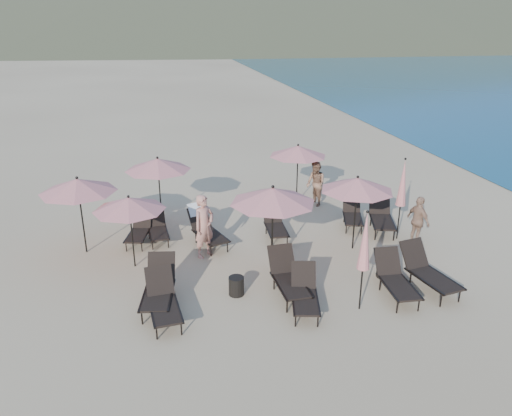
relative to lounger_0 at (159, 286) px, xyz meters
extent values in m
plane|color=#D6BA8C|center=(4.25, -0.35, -0.49)|extent=(800.00, 800.00, 0.00)
cone|color=brown|center=(194.25, 329.65, 15.51)|extent=(280.00, 280.00, 32.00)
cube|color=black|center=(-0.05, -0.30, -0.11)|extent=(0.90, 1.43, 0.06)
cube|color=black|center=(0.10, 0.58, 0.22)|extent=(0.76, 0.61, 0.68)
cylinder|color=black|center=(-0.43, -0.80, -0.31)|extent=(0.04, 0.04, 0.38)
cylinder|color=black|center=(-0.24, 0.32, -0.31)|extent=(0.04, 0.04, 0.38)
cylinder|color=black|center=(0.14, -0.90, -0.31)|extent=(0.04, 0.04, 0.38)
cylinder|color=black|center=(0.33, 0.23, -0.31)|extent=(0.04, 0.04, 0.38)
cube|color=black|center=(-0.37, -0.19, -0.10)|extent=(0.30, 1.48, 0.04)
cube|color=black|center=(0.28, -0.31, -0.10)|extent=(0.30, 1.48, 0.04)
cube|color=black|center=(0.10, -0.91, -0.13)|extent=(0.76, 1.31, 0.05)
cube|color=black|center=(0.03, -0.07, 0.18)|extent=(0.69, 0.53, 0.65)
cylinder|color=black|center=(-0.12, -1.46, -0.32)|extent=(0.04, 0.04, 0.36)
cylinder|color=black|center=(-0.22, -0.38, -0.32)|extent=(0.04, 0.04, 0.36)
cylinder|color=black|center=(0.42, -1.41, -0.32)|extent=(0.04, 0.04, 0.36)
cylinder|color=black|center=(0.32, -0.33, -0.32)|extent=(0.04, 0.04, 0.36)
cube|color=black|center=(-0.21, -0.89, -0.12)|extent=(0.17, 1.41, 0.04)
cube|color=black|center=(0.41, -0.83, -0.12)|extent=(0.17, 1.41, 0.04)
cube|color=black|center=(3.36, -1.23, -0.15)|extent=(0.87, 1.29, 0.05)
cube|color=black|center=(3.55, -0.46, 0.14)|extent=(0.70, 0.58, 0.61)
cylinder|color=black|center=(3.00, -1.65, -0.33)|extent=(0.04, 0.04, 0.33)
cylinder|color=black|center=(3.24, -0.66, -0.33)|extent=(0.04, 0.04, 0.33)
cylinder|color=black|center=(3.50, -1.77, -0.33)|extent=(0.04, 0.04, 0.33)
cylinder|color=black|center=(3.73, -0.78, -0.33)|extent=(0.04, 0.04, 0.33)
cube|color=black|center=(3.09, -1.11, -0.14)|extent=(0.35, 1.30, 0.04)
cube|color=black|center=(3.66, -1.25, -0.14)|extent=(0.35, 1.30, 0.04)
cube|color=black|center=(3.23, -0.49, -0.11)|extent=(0.71, 1.33, 0.05)
cube|color=black|center=(3.21, 0.39, 0.21)|extent=(0.69, 0.51, 0.67)
cylinder|color=black|center=(2.97, -1.04, -0.31)|extent=(0.04, 0.04, 0.37)
cylinder|color=black|center=(2.93, 0.08, -0.31)|extent=(0.04, 0.04, 0.37)
cylinder|color=black|center=(3.53, -1.03, -0.31)|extent=(0.04, 0.04, 0.37)
cylinder|color=black|center=(3.50, 0.09, -0.31)|extent=(0.04, 0.04, 0.37)
cube|color=black|center=(2.91, -0.45, -0.10)|extent=(0.09, 1.47, 0.04)
cube|color=black|center=(3.56, -0.43, -0.10)|extent=(0.09, 1.47, 0.04)
cube|color=black|center=(5.84, -1.13, -0.13)|extent=(0.74, 1.30, 0.05)
cube|color=black|center=(5.90, -0.28, 0.18)|extent=(0.68, 0.52, 0.65)
cylinder|color=black|center=(5.54, -1.63, -0.32)|extent=(0.04, 0.04, 0.36)
cylinder|color=black|center=(5.61, -0.56, -0.32)|extent=(0.04, 0.04, 0.36)
cylinder|color=black|center=(6.08, -1.67, -0.32)|extent=(0.04, 0.04, 0.36)
cylinder|color=black|center=(6.15, -0.59, -0.32)|extent=(0.04, 0.04, 0.36)
cube|color=black|center=(5.53, -1.06, -0.12)|extent=(0.14, 1.42, 0.04)
cube|color=black|center=(6.16, -1.10, -0.12)|extent=(0.14, 1.42, 0.04)
cube|color=black|center=(6.90, -1.01, -0.10)|extent=(0.92, 1.44, 0.06)
cube|color=black|center=(6.74, -0.12, 0.23)|extent=(0.77, 0.62, 0.69)
cylinder|color=black|center=(6.71, -1.61, -0.30)|extent=(0.04, 0.04, 0.38)
cylinder|color=black|center=(6.51, -0.48, -0.30)|extent=(0.04, 0.04, 0.38)
cylinder|color=black|center=(7.28, -1.51, -0.30)|extent=(0.04, 0.04, 0.38)
cylinder|color=black|center=(7.08, -0.38, -0.30)|extent=(0.04, 0.04, 0.38)
cube|color=black|center=(6.56, -1.01, -0.09)|extent=(0.31, 1.49, 0.04)
cube|color=black|center=(7.22, -0.90, -0.09)|extent=(0.31, 1.49, 0.04)
cube|color=black|center=(-0.53, 3.59, -0.17)|extent=(0.82, 1.20, 0.05)
cube|color=black|center=(-0.35, 4.31, 0.10)|extent=(0.65, 0.54, 0.57)
cylinder|color=black|center=(-0.88, 3.21, -0.34)|extent=(0.03, 0.03, 0.31)
cylinder|color=black|center=(-0.65, 4.12, -0.34)|extent=(0.03, 0.03, 0.31)
cylinder|color=black|center=(-0.42, 3.09, -0.34)|extent=(0.03, 0.03, 0.31)
cylinder|color=black|center=(-0.18, 4.00, -0.34)|extent=(0.03, 0.03, 0.31)
cube|color=black|center=(-0.79, 3.70, -0.16)|extent=(0.34, 1.21, 0.04)
cube|color=black|center=(-0.26, 3.57, -0.16)|extent=(0.34, 1.21, 0.04)
cube|color=black|center=(0.12, 3.62, -0.18)|extent=(0.63, 1.12, 0.05)
cube|color=black|center=(0.07, 4.35, 0.09)|extent=(0.59, 0.44, 0.56)
cylinder|color=black|center=(-0.09, 3.16, -0.34)|extent=(0.03, 0.03, 0.31)
cylinder|color=black|center=(-0.15, 4.09, -0.34)|extent=(0.03, 0.03, 0.31)
cylinder|color=black|center=(0.38, 3.18, -0.34)|extent=(0.03, 0.03, 0.31)
cylinder|color=black|center=(0.32, 4.12, -0.34)|extent=(0.03, 0.03, 0.31)
cube|color=black|center=(-0.16, 3.65, -0.17)|extent=(0.11, 1.23, 0.04)
cube|color=black|center=(0.38, 3.68, -0.17)|extent=(0.11, 1.23, 0.04)
cube|color=black|center=(1.68, 2.92, -0.13)|extent=(1.01, 1.40, 0.05)
cube|color=black|center=(1.42, 3.73, 0.19)|extent=(0.77, 0.66, 0.65)
cylinder|color=black|center=(1.58, 2.34, -0.31)|extent=(0.04, 0.04, 0.36)
cylinder|color=black|center=(1.25, 3.37, -0.31)|extent=(0.04, 0.04, 0.36)
cylinder|color=black|center=(2.10, 2.51, -0.31)|extent=(0.04, 0.04, 0.36)
cylinder|color=black|center=(1.77, 3.54, -0.31)|extent=(0.04, 0.04, 0.36)
cube|color=black|center=(1.36, 2.88, -0.11)|extent=(0.48, 1.36, 0.04)
cube|color=black|center=(1.96, 3.07, -0.11)|extent=(0.48, 1.36, 0.04)
cube|color=silver|center=(1.37, 3.88, 0.43)|extent=(0.63, 0.46, 0.39)
cube|color=black|center=(3.77, 3.05, -0.16)|extent=(0.67, 1.18, 0.05)
cube|color=black|center=(3.82, 3.82, 0.12)|extent=(0.62, 0.47, 0.59)
cylinder|color=black|center=(3.49, 2.59, -0.33)|extent=(0.03, 0.03, 0.32)
cylinder|color=black|center=(3.56, 3.57, -0.33)|extent=(0.03, 0.03, 0.32)
cylinder|color=black|center=(3.99, 2.56, -0.33)|extent=(0.03, 0.03, 0.32)
cylinder|color=black|center=(4.05, 3.54, -0.33)|extent=(0.03, 0.03, 0.32)
cube|color=black|center=(3.49, 3.11, -0.15)|extent=(0.12, 1.29, 0.04)
cube|color=black|center=(4.06, 3.08, -0.15)|extent=(0.12, 1.29, 0.04)
cube|color=silver|center=(3.83, 3.95, 0.35)|extent=(0.53, 0.30, 0.36)
cube|color=black|center=(6.50, 3.40, -0.16)|extent=(0.90, 1.26, 0.05)
cube|color=black|center=(6.73, 4.12, 0.12)|extent=(0.69, 0.59, 0.58)
cylinder|color=black|center=(6.12, 3.02, -0.33)|extent=(0.03, 0.03, 0.32)
cylinder|color=black|center=(6.42, 3.95, -0.33)|extent=(0.03, 0.03, 0.32)
cylinder|color=black|center=(6.59, 2.87, -0.33)|extent=(0.03, 0.03, 0.32)
cylinder|color=black|center=(6.88, 3.80, -0.33)|extent=(0.03, 0.03, 0.32)
cube|color=black|center=(6.24, 3.53, -0.15)|extent=(0.43, 1.23, 0.04)
cube|color=black|center=(6.78, 3.36, -0.15)|extent=(0.43, 1.23, 0.04)
cube|color=black|center=(7.28, 2.81, -0.10)|extent=(1.06, 1.48, 0.06)
cube|color=black|center=(7.54, 3.66, 0.22)|extent=(0.81, 0.69, 0.69)
cylinder|color=black|center=(6.83, 2.36, -0.30)|extent=(0.04, 0.04, 0.38)
cylinder|color=black|center=(7.18, 3.46, -0.30)|extent=(0.04, 0.04, 0.38)
cylinder|color=black|center=(7.39, 2.19, -0.30)|extent=(0.04, 0.04, 0.38)
cylinder|color=black|center=(7.73, 3.28, -0.30)|extent=(0.04, 0.04, 0.38)
cube|color=black|center=(6.97, 2.96, -0.09)|extent=(0.49, 1.45, 0.04)
cube|color=black|center=(7.61, 2.76, -0.09)|extent=(0.49, 1.45, 0.04)
cylinder|color=black|center=(-0.62, 2.18, 0.50)|extent=(0.04, 0.04, 2.00)
cone|color=#D9807A|center=(-0.62, 2.18, 1.41)|extent=(2.00, 2.00, 0.36)
sphere|color=black|center=(-0.62, 2.18, 1.62)|extent=(0.08, 0.08, 0.08)
cylinder|color=black|center=(3.14, 1.13, 0.67)|extent=(0.05, 0.05, 2.33)
cone|color=#D9807A|center=(3.14, 1.13, 1.72)|extent=(2.33, 2.33, 0.42)
sphere|color=black|center=(3.14, 1.13, 1.97)|extent=(0.09, 0.09, 0.09)
cylinder|color=black|center=(5.90, 1.94, 0.59)|extent=(0.05, 0.05, 2.17)
cone|color=#D9807A|center=(5.90, 1.94, 1.58)|extent=(2.17, 2.17, 0.39)
sphere|color=black|center=(5.90, 1.94, 1.80)|extent=(0.08, 0.08, 0.08)
cylinder|color=black|center=(0.27, 5.27, 0.60)|extent=(0.05, 0.05, 2.19)
cone|color=#D9807A|center=(0.27, 5.27, 1.59)|extent=(2.19, 2.19, 0.40)
sphere|color=black|center=(0.27, 5.27, 1.82)|extent=(0.08, 0.08, 0.08)
cylinder|color=black|center=(5.36, 6.14, 0.57)|extent=(0.04, 0.04, 2.14)
cone|color=#D9807A|center=(5.36, 6.14, 1.54)|extent=(2.14, 2.14, 0.39)
sphere|color=black|center=(5.36, 6.14, 1.76)|extent=(0.08, 0.08, 0.08)
cylinder|color=black|center=(-2.05, 3.44, 0.62)|extent=(0.05, 0.05, 2.22)
cone|color=#D9807A|center=(-2.05, 3.44, 1.62)|extent=(2.22, 2.22, 0.40)
sphere|color=black|center=(-2.05, 3.44, 1.85)|extent=(0.08, 0.08, 0.08)
cylinder|color=black|center=(4.73, -1.27, 0.06)|extent=(0.04, 0.04, 1.11)
cone|color=#D9807A|center=(4.73, -1.27, 1.32)|extent=(0.30, 0.30, 1.41)
sphere|color=black|center=(4.73, -1.27, 2.05)|extent=(0.07, 0.07, 0.07)
cylinder|color=black|center=(7.56, 2.31, 0.08)|extent=(0.04, 0.04, 1.15)
cone|color=#D9807A|center=(7.56, 2.31, 1.38)|extent=(0.31, 0.31, 1.46)
sphere|color=black|center=(7.56, 2.31, 2.15)|extent=(0.07, 0.07, 0.07)
cylinder|color=black|center=(1.93, 0.04, -0.25)|extent=(0.40, 0.40, 0.49)
cylinder|color=black|center=(6.05, 0.08, -0.25)|extent=(0.45, 0.45, 0.49)
imported|color=tan|center=(1.42, 2.40, 0.46)|extent=(0.83, 0.78, 1.91)
imported|color=#8E6449|center=(5.97, 5.78, 0.34)|extent=(0.80, 0.93, 1.67)
imported|color=#A97D60|center=(7.96, 1.83, 0.28)|extent=(0.58, 0.97, 1.55)
camera|label=1|loc=(0.04, -10.93, 6.18)|focal=35.00mm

